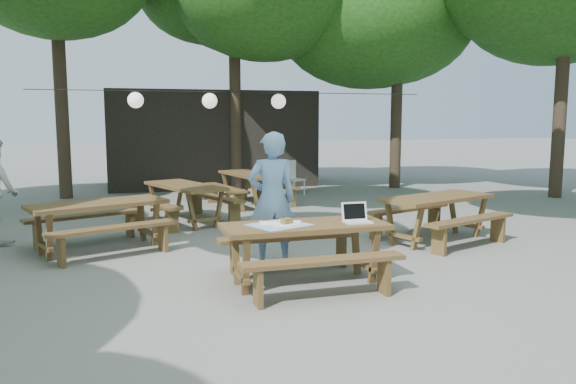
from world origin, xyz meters
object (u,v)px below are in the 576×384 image
(picnic_table_nw, at_px, (99,225))
(main_picnic_table, at_px, (305,253))
(plastic_chair, at_px, (294,185))
(woman, at_px, (272,199))

(picnic_table_nw, bearing_deg, main_picnic_table, -67.11)
(picnic_table_nw, xyz_separation_m, plastic_chair, (4.76, 5.12, -0.13))
(picnic_table_nw, bearing_deg, woman, -55.85)
(plastic_chair, bearing_deg, main_picnic_table, -130.56)
(main_picnic_table, xyz_separation_m, picnic_table_nw, (-2.46, 2.59, 0.00))
(main_picnic_table, height_order, plastic_chair, plastic_chair)
(main_picnic_table, distance_m, picnic_table_nw, 3.57)
(woman, distance_m, plastic_chair, 7.21)
(main_picnic_table, xyz_separation_m, woman, (-0.15, 0.96, 0.53))
(main_picnic_table, bearing_deg, picnic_table_nw, 133.49)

